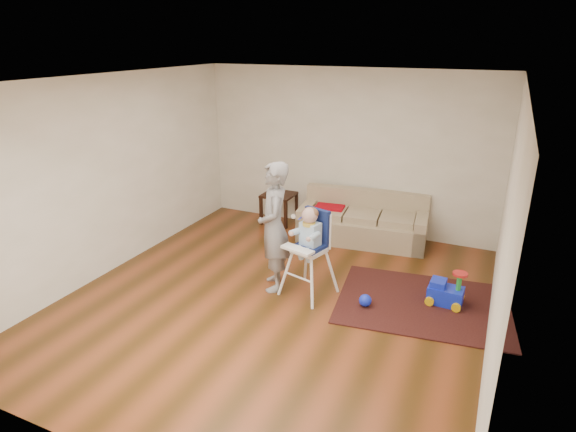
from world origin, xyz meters
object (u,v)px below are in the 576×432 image
at_px(toy_ball, 365,300).
at_px(ride_on_toy, 446,287).
at_px(sofa, 363,218).
at_px(side_table, 279,208).
at_px(high_chair, 309,253).
at_px(adult, 274,227).

bearing_deg(toy_ball, ride_on_toy, 28.66).
height_order(sofa, side_table, sofa).
bearing_deg(sofa, high_chair, -100.21).
xyz_separation_m(sofa, side_table, (-1.59, 0.20, -0.12)).
relative_size(sofa, side_table, 3.90).
height_order(toy_ball, adult, adult).
relative_size(sofa, toy_ball, 13.56).
relative_size(sofa, ride_on_toy, 4.60).
bearing_deg(side_table, toy_ball, -44.80).
height_order(sofa, ride_on_toy, sofa).
xyz_separation_m(ride_on_toy, toy_ball, (-0.88, -0.48, -0.15)).
bearing_deg(high_chair, side_table, 139.37).
bearing_deg(adult, ride_on_toy, 73.85).
distance_m(sofa, adult, 2.13).
bearing_deg(toy_ball, sofa, 107.50).
xyz_separation_m(ride_on_toy, high_chair, (-1.65, -0.45, 0.33)).
height_order(ride_on_toy, high_chair, high_chair).
bearing_deg(sofa, adult, -113.56).
relative_size(side_table, high_chair, 0.45).
distance_m(toy_ball, adult, 1.46).
bearing_deg(ride_on_toy, adult, -164.91).
distance_m(sofa, ride_on_toy, 2.15).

